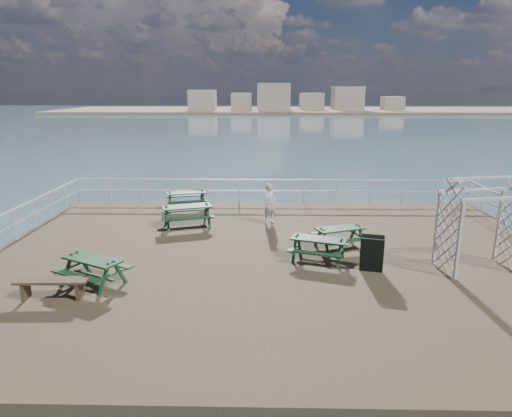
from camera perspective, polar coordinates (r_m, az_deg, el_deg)
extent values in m
cube|color=brown|center=(14.34, 2.25, -6.49)|extent=(18.00, 14.00, 0.30)
plane|color=#426270|center=(53.83, 1.55, 7.20)|extent=(300.00, 300.00, 0.00)
cube|color=tan|center=(149.30, 7.30, 12.06)|extent=(160.00, 40.00, 0.80)
cube|color=beige|center=(146.74, -6.64, 13.36)|extent=(8.00, 8.00, 6.00)
cube|color=beige|center=(145.63, -1.82, 13.24)|extent=(6.00, 8.00, 5.00)
cube|color=beige|center=(145.41, 2.23, 13.83)|extent=(10.00, 8.00, 8.00)
cube|color=beige|center=(146.12, 7.06, 13.15)|extent=(7.00, 8.00, 5.00)
cube|color=beige|center=(147.58, 11.45, 13.37)|extent=(9.00, 8.00, 7.00)
cube|color=beige|center=(150.38, 16.42, 12.52)|extent=(6.00, 8.00, 4.00)
cylinder|color=brown|center=(21.20, -18.80, -3.63)|extent=(0.36, 0.36, 2.10)
cylinder|color=brown|center=(21.38, 22.54, -3.82)|extent=(0.36, 0.36, 2.10)
cube|color=silver|center=(20.61, 1.98, 3.56)|extent=(17.70, 0.07, 0.07)
cube|color=silver|center=(20.71, 1.97, 2.20)|extent=(17.70, 0.05, 0.05)
cylinder|color=silver|center=(22.42, -21.29, 2.16)|extent=(0.05, 0.05, 1.10)
cube|color=#13361B|center=(17.33, -8.65, 0.23)|extent=(1.95, 1.23, 0.06)
cube|color=#13361B|center=(17.99, -8.89, -0.22)|extent=(1.81, 0.80, 0.05)
cube|color=#13361B|center=(16.83, -8.32, -1.24)|extent=(1.81, 0.80, 0.05)
cube|color=#13361B|center=(17.33, -11.09, -0.96)|extent=(0.53, 1.42, 0.06)
cube|color=#13361B|center=(17.52, -6.16, -0.59)|extent=(0.53, 1.42, 0.06)
cube|color=#13361B|center=(17.63, -11.18, -0.86)|extent=(0.24, 0.52, 0.89)
cube|color=#13361B|center=(17.05, -10.98, -1.39)|extent=(0.24, 0.52, 0.89)
cube|color=#13361B|center=(17.83, -6.33, -0.50)|extent=(0.24, 0.52, 0.89)
cube|color=#13361B|center=(17.25, -5.96, -1.01)|extent=(0.24, 0.52, 0.89)
cube|color=#13361B|center=(17.46, -8.59, -1.35)|extent=(1.57, 0.57, 0.06)
cube|color=#13361B|center=(19.96, -8.74, 1.96)|extent=(1.79, 1.08, 0.06)
cube|color=#13361B|center=(20.56, -8.88, 1.56)|extent=(1.67, 0.68, 0.05)
cube|color=#13361B|center=(19.48, -8.54, 0.84)|extent=(1.67, 0.68, 0.05)
cube|color=#13361B|center=(19.97, -10.70, 1.04)|extent=(0.44, 1.32, 0.06)
cube|color=#13361B|center=(20.10, -6.74, 1.28)|extent=(0.44, 1.32, 0.06)
cube|color=#13361B|center=(20.25, -10.75, 1.09)|extent=(0.20, 0.48, 0.81)
cube|color=#13361B|center=(19.71, -10.64, 0.72)|extent=(0.20, 0.48, 0.81)
cube|color=#13361B|center=(20.38, -6.84, 1.33)|extent=(0.20, 0.48, 0.81)
cube|color=#13361B|center=(19.84, -6.62, 0.97)|extent=(0.20, 0.48, 0.81)
cube|color=#13361B|center=(20.06, -8.69, 0.70)|extent=(1.45, 0.47, 0.06)
cube|color=#13361B|center=(15.06, 10.49, -2.47)|extent=(1.70, 1.15, 0.05)
cube|color=#13361B|center=(15.57, 9.47, -2.83)|extent=(1.55, 0.78, 0.04)
cube|color=#13361B|center=(14.71, 11.48, -3.98)|extent=(1.55, 0.78, 0.04)
cube|color=#13361B|center=(14.83, 8.23, -3.75)|extent=(0.53, 1.21, 0.05)
cube|color=#13361B|center=(15.47, 12.55, -3.17)|extent=(0.53, 1.21, 0.05)
cube|color=#13361B|center=(15.06, 7.76, -3.61)|extent=(0.23, 0.45, 0.77)
cube|color=#13361B|center=(14.62, 8.71, -4.21)|extent=(0.23, 0.45, 0.77)
cube|color=#13361B|center=(15.70, 12.03, -3.05)|extent=(0.23, 0.45, 0.77)
cube|color=#13361B|center=(15.28, 13.07, -3.60)|extent=(0.23, 0.45, 0.77)
cube|color=#13361B|center=(15.19, 10.41, -4.02)|extent=(1.34, 0.58, 0.05)
cube|color=#13361B|center=(12.85, -19.80, -6.01)|extent=(1.76, 1.34, 0.06)
cube|color=#13361B|center=(13.28, -17.92, -6.40)|extent=(1.57, 0.98, 0.05)
cube|color=#13361B|center=(12.62, -21.57, -7.86)|extent=(1.57, 0.98, 0.05)
cube|color=#13361B|center=(13.45, -21.65, -6.56)|extent=(0.69, 1.21, 0.06)
cube|color=#13361B|center=(12.46, -17.57, -7.87)|extent=(0.69, 1.21, 0.06)
cube|color=#13361B|center=(13.63, -20.74, -6.40)|extent=(0.29, 0.45, 0.80)
cube|color=#13361B|center=(13.31, -22.54, -7.08)|extent=(0.29, 0.45, 0.80)
cube|color=#13361B|center=(12.65, -16.65, -7.67)|extent=(0.29, 0.45, 0.80)
cube|color=#13361B|center=(12.31, -18.49, -8.46)|extent=(0.29, 0.45, 0.80)
cube|color=#13361B|center=(13.01, -19.63, -7.87)|extent=(1.33, 0.75, 0.06)
cube|color=#13361B|center=(13.84, 7.86, -3.83)|extent=(1.73, 1.11, 0.05)
cube|color=#13361B|center=(14.43, 8.28, -4.17)|extent=(1.61, 0.73, 0.04)
cube|color=#13361B|center=(13.43, 7.33, -5.58)|extent=(1.61, 0.73, 0.04)
cube|color=#13361B|center=(14.08, 5.13, -4.63)|extent=(0.48, 1.26, 0.05)
cube|color=#13361B|center=(13.82, 10.56, -5.20)|extent=(0.48, 1.26, 0.05)
cube|color=#13361B|center=(14.34, 5.40, -4.46)|extent=(0.22, 0.46, 0.79)
cube|color=#13361B|center=(13.84, 4.83, -5.16)|extent=(0.22, 0.46, 0.79)
cube|color=#13361B|center=(14.09, 10.73, -5.01)|extent=(0.22, 0.46, 0.79)
cube|color=#13361B|center=(13.59, 10.36, -5.75)|extent=(0.22, 0.46, 0.79)
cube|color=#13361B|center=(13.99, 7.79, -5.54)|extent=(1.39, 0.53, 0.05)
cube|color=brown|center=(12.40, -24.20, -8.23)|extent=(1.78, 0.49, 0.07)
cube|color=brown|center=(12.77, -26.85, -9.12)|extent=(0.10, 0.38, 0.44)
cube|color=brown|center=(12.25, -21.19, -9.48)|extent=(0.10, 0.38, 0.44)
cube|color=silver|center=(13.39, 24.04, -3.74)|extent=(0.10, 0.10, 2.18)
cube|color=silver|center=(14.26, 21.66, -2.41)|extent=(0.10, 0.10, 2.18)
cube|color=silver|center=(15.38, 28.06, -1.92)|extent=(0.10, 0.10, 2.18)
cube|color=silver|center=(13.69, 28.02, 1.09)|extent=(2.16, 0.48, 0.07)
cube|color=silver|center=(14.54, 25.46, 2.10)|extent=(2.16, 0.48, 0.07)
cube|color=silver|center=(14.02, 26.92, 3.45)|extent=(2.15, 0.48, 0.06)
cube|color=black|center=(13.23, 14.27, -5.74)|extent=(0.69, 0.42, 1.06)
cube|color=black|center=(13.43, 14.29, -5.42)|extent=(0.69, 0.42, 1.06)
imported|color=silver|center=(17.41, 1.73, 0.59)|extent=(0.67, 0.67, 1.57)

